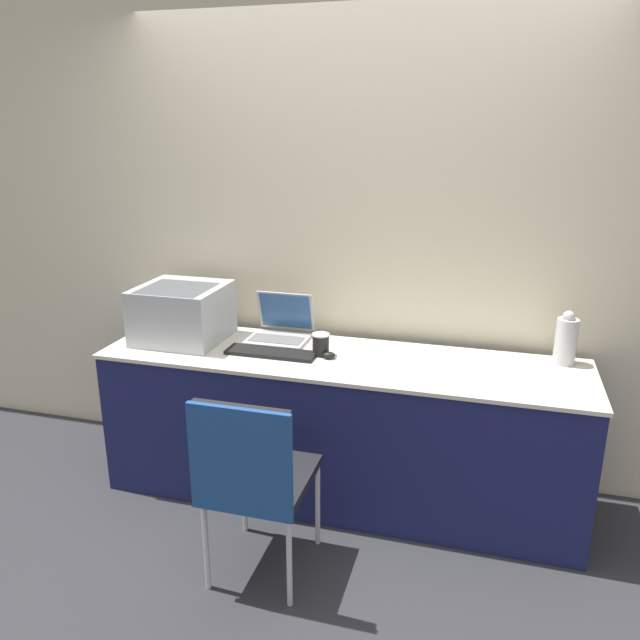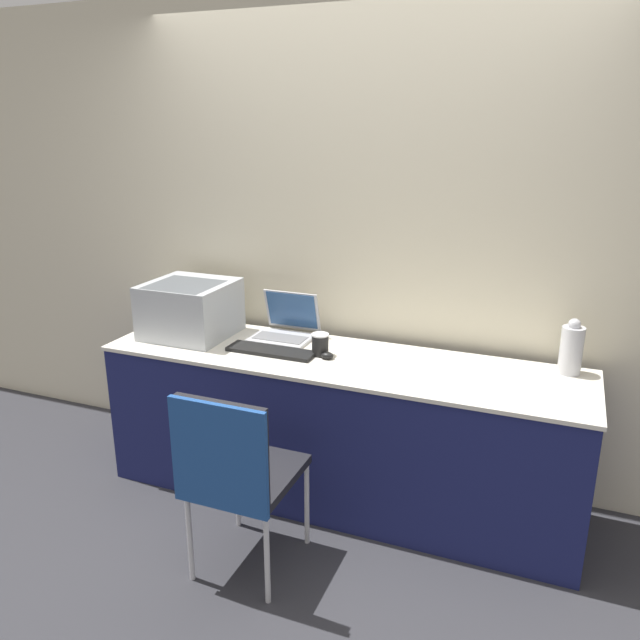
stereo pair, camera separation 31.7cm
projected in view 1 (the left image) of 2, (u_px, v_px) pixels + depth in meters
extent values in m
plane|color=#333338|center=(324.00, 526.00, 3.13)|extent=(14.00, 14.00, 0.00)
cube|color=beige|center=(360.00, 244.00, 3.39)|extent=(8.00, 0.05, 2.60)
cube|color=#191E51|center=(340.00, 429.00, 3.29)|extent=(2.45, 0.62, 0.77)
cube|color=silver|center=(340.00, 359.00, 3.17)|extent=(2.47, 0.64, 0.02)
cube|color=#B2B7BC|center=(183.00, 313.00, 3.40)|extent=(0.45, 0.44, 0.30)
cube|color=#51565B|center=(177.00, 293.00, 3.32)|extent=(0.36, 0.33, 0.05)
cube|color=#B7B7BC|center=(277.00, 340.00, 3.39)|extent=(0.32, 0.24, 0.02)
cube|color=slate|center=(276.00, 339.00, 3.38)|extent=(0.28, 0.13, 0.00)
cube|color=#B7B7BC|center=(286.00, 311.00, 3.50)|extent=(0.32, 0.07, 0.23)
cube|color=#2D5184|center=(285.00, 311.00, 3.49)|extent=(0.29, 0.06, 0.20)
cube|color=black|center=(271.00, 353.00, 3.20)|extent=(0.47, 0.14, 0.02)
cylinder|color=black|center=(321.00, 345.00, 3.19)|extent=(0.09, 0.09, 0.11)
cylinder|color=white|center=(321.00, 335.00, 3.17)|extent=(0.09, 0.09, 0.01)
ellipsoid|color=black|center=(329.00, 355.00, 3.15)|extent=(0.07, 0.05, 0.04)
cylinder|color=silver|center=(566.00, 341.00, 3.06)|extent=(0.11, 0.11, 0.23)
sphere|color=silver|center=(569.00, 317.00, 3.02)|extent=(0.06, 0.06, 0.06)
cube|color=black|center=(263.00, 478.00, 2.72)|extent=(0.41, 0.46, 0.04)
cube|color=black|center=(242.00, 454.00, 2.46)|extent=(0.41, 0.03, 0.43)
cylinder|color=silver|center=(244.00, 492.00, 3.03)|extent=(0.02, 0.02, 0.43)
cylinder|color=silver|center=(318.00, 504.00, 2.94)|extent=(0.02, 0.02, 0.43)
cylinder|color=silver|center=(206.00, 546.00, 2.65)|extent=(0.02, 0.02, 0.43)
cylinder|color=silver|center=(289.00, 562.00, 2.55)|extent=(0.02, 0.02, 0.43)
cube|color=#1E478C|center=(240.00, 463.00, 2.44)|extent=(0.43, 0.02, 0.47)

